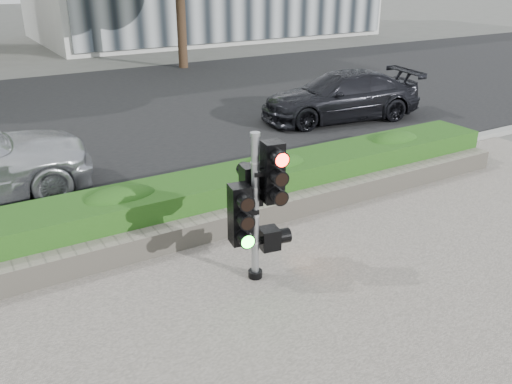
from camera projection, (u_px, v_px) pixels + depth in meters
ground at (287, 299)px, 6.65m from camera, size 120.00×120.00×0.00m
road at (79, 117)px, 14.55m from camera, size 60.00×13.00×0.02m
curb at (182, 205)px, 9.12m from camera, size 60.00×0.25×0.12m
stone_wall at (216, 226)px, 8.08m from camera, size 12.00×0.32×0.34m
hedge at (197, 200)px, 8.52m from camera, size 12.00×1.00×0.68m
traffic_signal at (256, 200)px, 6.68m from camera, size 0.70×0.55×1.96m
car_dark at (340, 96)px, 14.09m from camera, size 4.47×2.43×1.23m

